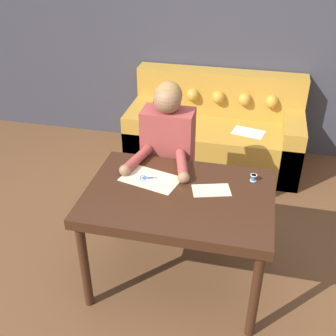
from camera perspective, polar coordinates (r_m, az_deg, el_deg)
ground_plane at (r=3.16m, az=3.38°, el=-15.32°), size 16.00×16.00×0.00m
wall_back at (r=4.44m, az=9.11°, el=18.27°), size 8.00×0.06×2.60m
dining_table at (r=2.74m, az=1.48°, el=-4.83°), size 1.20×0.84×0.76m
couch at (r=4.41m, az=6.39°, el=4.76°), size 1.73×0.80×0.90m
person at (r=3.25m, az=-0.05°, el=0.91°), size 0.49×0.62×1.28m
pattern_paper_main at (r=2.83m, az=-2.36°, el=-1.49°), size 0.43×0.32×0.00m
pattern_paper_offcut at (r=2.73m, az=5.89°, el=-3.02°), size 0.27×0.20×0.00m
scissors at (r=2.84m, az=-2.50°, el=-1.38°), size 0.21×0.10×0.01m
thread_spool at (r=2.86m, az=11.51°, el=-1.30°), size 0.04×0.04×0.05m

